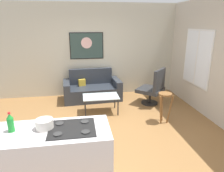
{
  "coord_description": "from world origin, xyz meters",
  "views": [
    {
      "loc": [
        -0.41,
        -3.94,
        2.21
      ],
      "look_at": [
        0.37,
        0.9,
        0.7
      ],
      "focal_mm": 32.86,
      "sensor_mm": 36.0,
      "label": 1
    }
  ],
  "objects_px": {
    "armchair": "(153,88)",
    "mixing_bowl": "(44,124)",
    "couch": "(92,90)",
    "bar_stool": "(165,101)",
    "wall_painting": "(87,46)",
    "coffee_table": "(101,98)",
    "soda_bottle": "(11,123)"
  },
  "relations": [
    {
      "from": "mixing_bowl",
      "to": "wall_painting",
      "type": "distance_m",
      "value": 3.93
    },
    {
      "from": "armchair",
      "to": "bar_stool",
      "type": "relative_size",
      "value": 1.45
    },
    {
      "from": "soda_bottle",
      "to": "bar_stool",
      "type": "bearing_deg",
      "value": 29.79
    },
    {
      "from": "couch",
      "to": "wall_painting",
      "type": "xyz_separation_m",
      "value": [
        -0.1,
        0.43,
        1.27
      ]
    },
    {
      "from": "mixing_bowl",
      "to": "armchair",
      "type": "bearing_deg",
      "value": 47.07
    },
    {
      "from": "mixing_bowl",
      "to": "soda_bottle",
      "type": "bearing_deg",
      "value": -178.56
    },
    {
      "from": "armchair",
      "to": "bar_stool",
      "type": "distance_m",
      "value": 1.12
    },
    {
      "from": "couch",
      "to": "soda_bottle",
      "type": "height_order",
      "value": "soda_bottle"
    },
    {
      "from": "bar_stool",
      "to": "soda_bottle",
      "type": "height_order",
      "value": "soda_bottle"
    },
    {
      "from": "couch",
      "to": "bar_stool",
      "type": "distance_m",
      "value": 2.39
    },
    {
      "from": "coffee_table",
      "to": "armchair",
      "type": "distance_m",
      "value": 1.55
    },
    {
      "from": "armchair",
      "to": "mixing_bowl",
      "type": "bearing_deg",
      "value": -132.93
    },
    {
      "from": "couch",
      "to": "armchair",
      "type": "relative_size",
      "value": 1.68
    },
    {
      "from": "armchair",
      "to": "bar_stool",
      "type": "height_order",
      "value": "armchair"
    },
    {
      "from": "couch",
      "to": "bar_stool",
      "type": "height_order",
      "value": "couch"
    },
    {
      "from": "bar_stool",
      "to": "armchair",
      "type": "bearing_deg",
      "value": 82.87
    },
    {
      "from": "bar_stool",
      "to": "coffee_table",
      "type": "bearing_deg",
      "value": 150.85
    },
    {
      "from": "soda_bottle",
      "to": "mixing_bowl",
      "type": "distance_m",
      "value": 0.41
    },
    {
      "from": "coffee_table",
      "to": "wall_painting",
      "type": "relative_size",
      "value": 0.88
    },
    {
      "from": "armchair",
      "to": "wall_painting",
      "type": "height_order",
      "value": "wall_painting"
    },
    {
      "from": "coffee_table",
      "to": "wall_painting",
      "type": "distance_m",
      "value": 1.89
    },
    {
      "from": "couch",
      "to": "wall_painting",
      "type": "distance_m",
      "value": 1.34
    },
    {
      "from": "soda_bottle",
      "to": "mixing_bowl",
      "type": "height_order",
      "value": "soda_bottle"
    },
    {
      "from": "couch",
      "to": "soda_bottle",
      "type": "bearing_deg",
      "value": -109.91
    },
    {
      "from": "coffee_table",
      "to": "soda_bottle",
      "type": "relative_size",
      "value": 3.37
    },
    {
      "from": "armchair",
      "to": "coffee_table",
      "type": "bearing_deg",
      "value": -167.19
    },
    {
      "from": "armchair",
      "to": "wall_painting",
      "type": "bearing_deg",
      "value": 147.07
    },
    {
      "from": "couch",
      "to": "mixing_bowl",
      "type": "height_order",
      "value": "mixing_bowl"
    },
    {
      "from": "bar_stool",
      "to": "mixing_bowl",
      "type": "distance_m",
      "value": 2.86
    },
    {
      "from": "armchair",
      "to": "bar_stool",
      "type": "bearing_deg",
      "value": -97.13
    },
    {
      "from": "mixing_bowl",
      "to": "wall_painting",
      "type": "xyz_separation_m",
      "value": [
        0.73,
        3.82,
        0.6
      ]
    },
    {
      "from": "coffee_table",
      "to": "mixing_bowl",
      "type": "height_order",
      "value": "mixing_bowl"
    }
  ]
}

